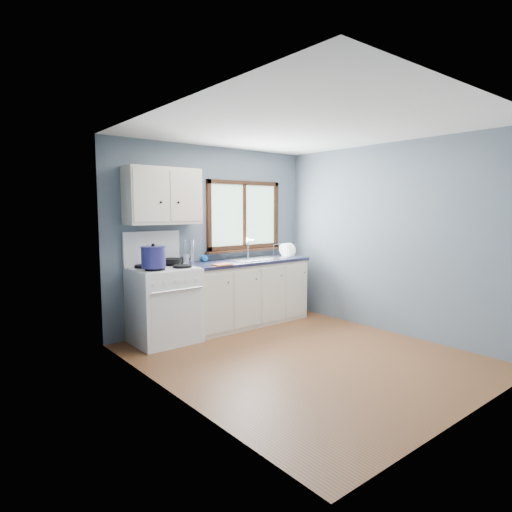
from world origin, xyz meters
TOP-DOWN VIEW (x-y plane):
  - floor at (0.00, 0.00)m, footprint 3.20×3.60m
  - ceiling at (0.00, 0.00)m, footprint 3.20×3.60m
  - wall_back at (0.00, 1.81)m, footprint 3.20×0.02m
  - wall_front at (0.00, -1.81)m, footprint 3.20×0.02m
  - wall_left at (-1.61, 0.00)m, footprint 0.02×3.60m
  - wall_right at (1.61, 0.00)m, footprint 0.02×3.60m
  - gas_range at (-0.95, 1.47)m, footprint 0.76×0.69m
  - base_cabinets at (0.36, 1.49)m, footprint 1.85×0.60m
  - countertop at (0.36, 1.49)m, footprint 1.89×0.64m
  - sink at (0.54, 1.49)m, footprint 0.84×0.46m
  - window at (0.54, 1.77)m, footprint 1.36×0.10m
  - upper_cabinets at (-0.85, 1.63)m, footprint 0.95×0.35m
  - skillet at (-0.77, 1.60)m, footprint 0.41×0.27m
  - stockpot at (-1.14, 1.32)m, footprint 0.34×0.34m
  - utensil_crock at (-0.58, 1.59)m, footprint 0.14×0.14m
  - thermos at (-0.44, 1.67)m, footprint 0.08×0.08m
  - soap_bottle at (-0.21, 1.67)m, footprint 0.12×0.12m
  - dish_towel at (-0.23, 1.25)m, footprint 0.23×0.17m
  - dish_rack at (1.17, 1.50)m, footprint 0.42×0.34m

SIDE VIEW (x-z plane):
  - floor at x=0.00m, z-range -0.02..0.00m
  - base_cabinets at x=0.36m, z-range -0.03..0.85m
  - gas_range at x=-0.95m, z-range -0.19..1.17m
  - sink at x=0.54m, z-range 0.64..1.08m
  - countertop at x=0.36m, z-range 0.88..0.92m
  - dish_towel at x=-0.23m, z-range 0.92..0.94m
  - dish_rack at x=1.17m, z-range 0.87..1.07m
  - skillet at x=-0.77m, z-range 0.96..1.01m
  - utensil_crock at x=-0.58m, z-range 0.82..1.17m
  - soap_bottle at x=-0.21m, z-range 0.92..1.15m
  - thermos at x=-0.44m, z-range 0.92..1.24m
  - stockpot at x=-1.14m, z-range 0.94..1.23m
  - wall_back at x=0.00m, z-range 0.00..2.50m
  - wall_front at x=0.00m, z-range 0.00..2.50m
  - wall_left at x=-1.61m, z-range 0.00..2.50m
  - wall_right at x=1.61m, z-range 0.00..2.50m
  - window at x=0.54m, z-range 0.96..1.99m
  - upper_cabinets at x=-0.85m, z-range 1.45..2.15m
  - ceiling at x=0.00m, z-range 2.50..2.52m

